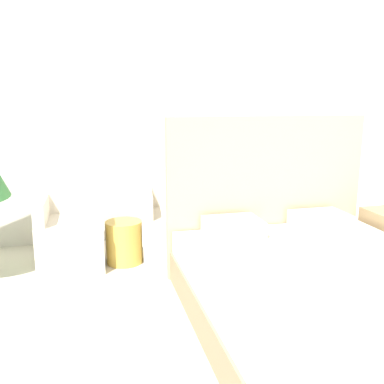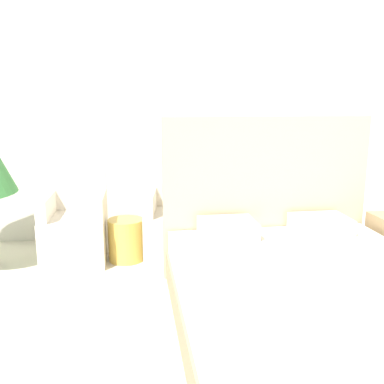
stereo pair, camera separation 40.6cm
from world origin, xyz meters
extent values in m
cube|color=silver|center=(0.00, 3.61, 1.45)|extent=(10.00, 0.06, 2.90)
cube|color=#8C7A5B|center=(0.54, 1.26, 0.13)|extent=(1.84, 2.07, 0.27)
cube|color=silver|center=(0.54, 1.26, 0.36)|extent=(1.81, 2.02, 0.19)
cube|color=tan|center=(0.54, 2.32, 0.73)|extent=(1.88, 0.06, 1.45)
cube|color=beige|center=(0.13, 2.06, 0.53)|extent=(0.47, 0.38, 0.14)
cube|color=beige|center=(0.96, 2.06, 0.53)|extent=(0.47, 0.38, 0.14)
cube|color=beige|center=(-1.24, 2.86, 0.23)|extent=(0.62, 0.62, 0.47)
cube|color=beige|center=(-1.24, 3.14, 0.67)|extent=(0.61, 0.07, 0.41)
cube|color=beige|center=(-1.50, 2.86, 0.57)|extent=(0.11, 0.56, 0.21)
cube|color=beige|center=(-0.99, 2.86, 0.57)|extent=(0.11, 0.56, 0.21)
cube|color=beige|center=(-0.24, 2.86, 0.23)|extent=(0.68, 0.69, 0.47)
cube|color=beige|center=(-0.20, 3.14, 0.67)|extent=(0.61, 0.14, 0.41)
cube|color=beige|center=(-0.49, 2.89, 0.57)|extent=(0.17, 0.56, 0.21)
cube|color=beige|center=(0.02, 2.83, 0.57)|extent=(0.17, 0.56, 0.21)
cylinder|color=gold|center=(-0.74, 2.82, 0.21)|extent=(0.36, 0.36, 0.42)
camera|label=1|loc=(-1.05, -1.25, 1.62)|focal=40.00mm
camera|label=2|loc=(-0.65, -1.33, 1.62)|focal=40.00mm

